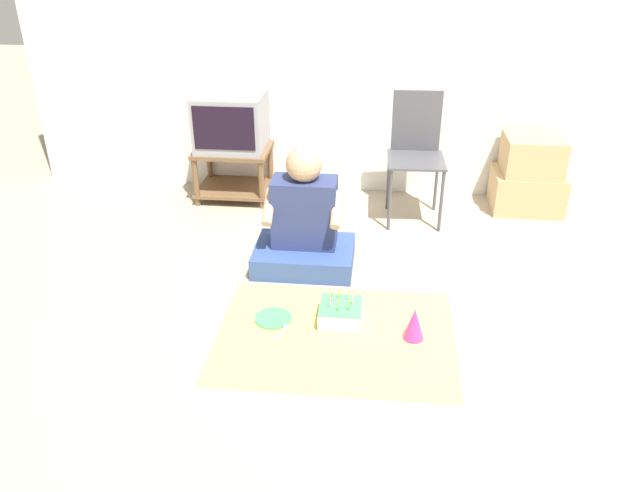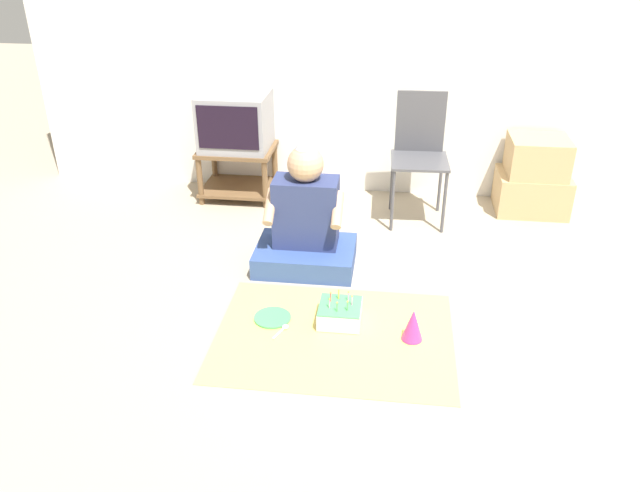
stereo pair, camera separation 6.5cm
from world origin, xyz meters
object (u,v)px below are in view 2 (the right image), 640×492
object	(u,v)px
tv	(235,121)
party_hat_blue	(413,325)
cardboard_box_stack	(534,177)
folding_chair	(420,148)
birthday_cake	(340,313)
person_seated	(306,225)
paper_plate	(273,318)

from	to	relation	value
tv	party_hat_blue	xyz separation A→B (m)	(1.39, -1.81, -0.53)
party_hat_blue	cardboard_box_stack	bearing A→B (deg)	63.22
folding_chair	birthday_cake	distance (m)	1.62
birthday_cake	party_hat_blue	size ratio (longest dim) A/B	1.29
party_hat_blue	person_seated	bearing A→B (deg)	132.20
tv	birthday_cake	world-z (taller)	tv
party_hat_blue	tv	bearing A→B (deg)	127.45
cardboard_box_stack	paper_plate	xyz separation A→B (m)	(-1.70, -1.71, -0.26)
party_hat_blue	paper_plate	world-z (taller)	party_hat_blue
tv	person_seated	bearing A→B (deg)	-56.39
paper_plate	cardboard_box_stack	bearing A→B (deg)	45.25
folding_chair	person_seated	bearing A→B (deg)	-130.27
cardboard_box_stack	folding_chair	bearing A→B (deg)	-166.90
tv	cardboard_box_stack	world-z (taller)	tv
person_seated	paper_plate	distance (m)	0.72
person_seated	party_hat_blue	size ratio (longest dim) A/B	4.73
cardboard_box_stack	person_seated	distance (m)	1.91
tv	person_seated	xyz separation A→B (m)	(0.70, -1.05, -0.34)
tv	folding_chair	world-z (taller)	folding_chair
folding_chair	person_seated	world-z (taller)	folding_chair
tv	paper_plate	world-z (taller)	tv
tv	birthday_cake	distance (m)	2.04
cardboard_box_stack	party_hat_blue	xyz separation A→B (m)	(-0.91, -1.81, -0.17)
tv	birthday_cake	bearing A→B (deg)	-59.79
party_hat_blue	paper_plate	bearing A→B (deg)	172.97
person_seated	paper_plate	size ratio (longest dim) A/B	4.13
cardboard_box_stack	birthday_cake	bearing A→B (deg)	-127.90
person_seated	birthday_cake	world-z (taller)	person_seated
person_seated	birthday_cake	distance (m)	0.73
folding_chair	cardboard_box_stack	xyz separation A→B (m)	(0.88, 0.21, -0.26)
birthday_cake	cardboard_box_stack	bearing A→B (deg)	52.10
paper_plate	birthday_cake	bearing A→B (deg)	3.39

